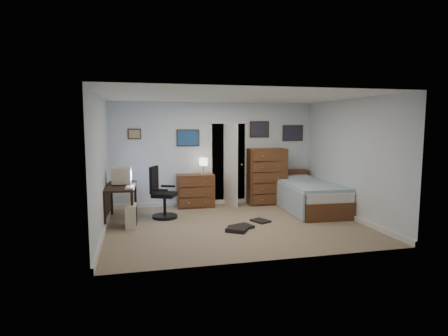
% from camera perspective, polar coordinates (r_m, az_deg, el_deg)
% --- Properties ---
extents(floor, '(5.00, 4.00, 0.02)m').
position_cam_1_polar(floor, '(7.48, 1.74, -8.70)').
color(floor, tan).
rests_on(floor, ground).
extents(computer_desk, '(0.65, 1.31, 0.74)m').
position_cam_1_polar(computer_desk, '(7.95, -16.08, -3.78)').
color(computer_desk, black).
rests_on(computer_desk, floor).
extents(crt_monitor, '(0.40, 0.37, 0.35)m').
position_cam_1_polar(crt_monitor, '(8.03, -15.33, -1.11)').
color(crt_monitor, beige).
rests_on(crt_monitor, computer_desk).
extents(keyboard, '(0.17, 0.40, 0.02)m').
position_cam_1_polar(keyboard, '(7.56, -14.22, -2.86)').
color(keyboard, beige).
rests_on(keyboard, computer_desk).
extents(pc_tower, '(0.22, 0.42, 0.44)m').
position_cam_1_polar(pc_tower, '(7.47, -13.95, -7.10)').
color(pc_tower, beige).
rests_on(pc_tower, floor).
extents(office_chair, '(0.69, 0.69, 1.10)m').
position_cam_1_polar(office_chair, '(8.02, -9.46, -4.56)').
color(office_chair, black).
rests_on(office_chair, floor).
extents(media_stack, '(0.16, 0.16, 0.80)m').
position_cam_1_polar(media_stack, '(9.28, -15.87, -3.35)').
color(media_stack, maroon).
rests_on(media_stack, floor).
extents(low_dresser, '(0.91, 0.49, 0.79)m').
position_cam_1_polar(low_dresser, '(8.99, -4.37, -3.46)').
color(low_dresser, brown).
rests_on(low_dresser, floor).
extents(table_lamp, '(0.21, 0.21, 0.38)m').
position_cam_1_polar(table_lamp, '(8.93, -3.14, 0.87)').
color(table_lamp, gold).
rests_on(table_lamp, low_dresser).
extents(doorway, '(0.96, 1.12, 2.05)m').
position_cam_1_polar(doorway, '(9.55, 0.23, 0.85)').
color(doorway, black).
rests_on(doorway, floor).
extents(tall_dresser, '(0.97, 0.60, 1.38)m').
position_cam_1_polar(tall_dresser, '(9.36, 6.45, -1.25)').
color(tall_dresser, brown).
rests_on(tall_dresser, floor).
extents(headboard_bookcase, '(0.92, 0.27, 0.82)m').
position_cam_1_polar(headboard_bookcase, '(9.75, 10.07, -2.51)').
color(headboard_bookcase, brown).
rests_on(headboard_bookcase, floor).
extents(bed, '(1.25, 2.20, 0.71)m').
position_cam_1_polar(bed, '(8.85, 12.87, -4.17)').
color(bed, brown).
rests_on(bed, floor).
extents(wall_posters, '(4.38, 0.04, 0.60)m').
position_cam_1_polar(wall_posters, '(9.28, 2.00, 5.28)').
color(wall_posters, '#331E11').
rests_on(wall_posters, floor).
extents(floor_clutter, '(1.09, 1.01, 0.07)m').
position_cam_1_polar(floor_clutter, '(7.24, 3.01, -8.91)').
color(floor_clutter, black).
rests_on(floor_clutter, floor).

